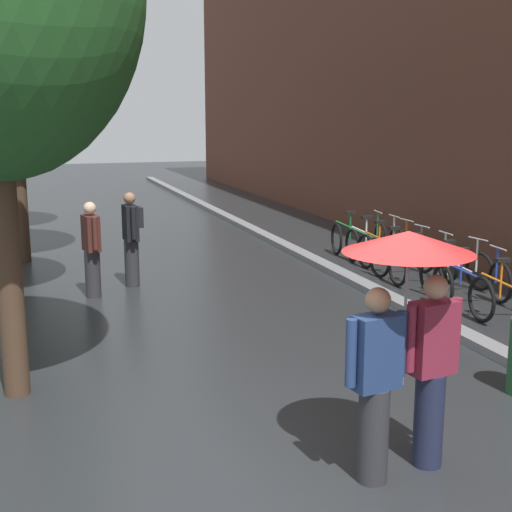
% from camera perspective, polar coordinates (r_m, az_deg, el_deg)
% --- Properties ---
extents(ground_plane, '(80.00, 80.00, 0.00)m').
position_cam_1_polar(ground_plane, '(6.23, 7.04, -17.72)').
color(ground_plane, '#26282B').
extents(kerb_strip, '(0.30, 36.00, 0.12)m').
position_cam_1_polar(kerb_strip, '(16.17, 2.11, 1.00)').
color(kerb_strip, slate).
rests_on(kerb_strip, ground).
extents(street_tree_2, '(3.03, 3.03, 6.24)m').
position_cam_1_polar(street_tree_2, '(15.10, -19.74, 16.30)').
color(street_tree_2, '#473323').
rests_on(street_tree_2, ground).
extents(street_tree_3, '(2.88, 2.88, 5.93)m').
position_cam_1_polar(street_tree_3, '(19.05, -20.06, 14.60)').
color(street_tree_3, '#473323').
rests_on(street_tree_3, ground).
extents(parked_bicycle_0, '(1.13, 0.78, 0.96)m').
position_cam_1_polar(parked_bicycle_0, '(11.05, 20.41, -3.08)').
color(parked_bicycle_0, black).
rests_on(parked_bicycle_0, ground).
extents(parked_bicycle_1, '(1.15, 0.81, 0.96)m').
position_cam_1_polar(parked_bicycle_1, '(11.68, 17.42, -2.10)').
color(parked_bicycle_1, black).
rests_on(parked_bicycle_1, ground).
extents(parked_bicycle_2, '(1.15, 0.82, 0.96)m').
position_cam_1_polar(parked_bicycle_2, '(12.34, 16.28, -1.32)').
color(parked_bicycle_2, black).
rests_on(parked_bicycle_2, ground).
extents(parked_bicycle_3, '(1.11, 0.75, 0.96)m').
position_cam_1_polar(parked_bicycle_3, '(12.87, 13.67, -0.66)').
color(parked_bicycle_3, black).
rests_on(parked_bicycle_3, ground).
extents(parked_bicycle_4, '(1.13, 0.78, 0.96)m').
position_cam_1_polar(parked_bicycle_4, '(13.52, 12.01, 0.01)').
color(parked_bicycle_4, black).
rests_on(parked_bicycle_4, ground).
extents(parked_bicycle_5, '(1.11, 0.76, 0.96)m').
position_cam_1_polar(parked_bicycle_5, '(14.24, 10.84, 0.63)').
color(parked_bicycle_5, black).
rests_on(parked_bicycle_5, ground).
extents(parked_bicycle_6, '(1.12, 0.76, 0.96)m').
position_cam_1_polar(parked_bicycle_6, '(14.79, 9.81, 1.08)').
color(parked_bicycle_6, black).
rests_on(parked_bicycle_6, ground).
extents(parked_bicycle_7, '(1.16, 0.84, 0.96)m').
position_cam_1_polar(parked_bicycle_7, '(15.44, 8.50, 1.56)').
color(parked_bicycle_7, black).
rests_on(parked_bicycle_7, ground).
extents(couple_under_umbrella, '(1.18, 1.08, 2.12)m').
position_cam_1_polar(couple_under_umbrella, '(5.86, 12.32, -5.04)').
color(couple_under_umbrella, '#2D2D33').
rests_on(couple_under_umbrella, ground).
extents(pedestrian_walking_midground, '(0.35, 0.59, 1.70)m').
position_cam_1_polar(pedestrian_walking_midground, '(12.48, -10.26, 1.58)').
color(pedestrian_walking_midground, '#2D2D33').
rests_on(pedestrian_walking_midground, ground).
extents(pedestrian_walking_far, '(0.30, 0.58, 1.63)m').
position_cam_1_polar(pedestrian_walking_far, '(11.88, -13.45, 0.57)').
color(pedestrian_walking_far, '#2D2D33').
rests_on(pedestrian_walking_far, ground).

